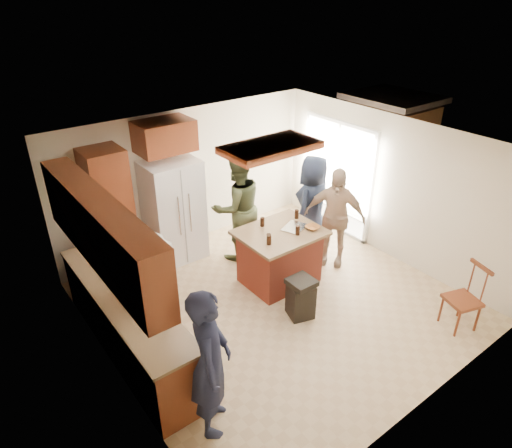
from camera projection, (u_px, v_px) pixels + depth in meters
room_shell at (382, 159)px, 10.12m from camera, size 8.00×5.20×5.00m
person_front_left at (210, 363)px, 4.72m from camera, size 0.77×0.81×1.80m
person_behind_left at (237, 208)px, 7.78m from camera, size 1.00×0.69×1.92m
person_behind_right at (312, 205)px, 8.02m from camera, size 1.01×0.81×1.79m
person_side_right at (334, 217)px, 7.66m from camera, size 1.01×1.14×1.75m
person_counter at (153, 293)px, 5.84m from camera, size 0.61×1.15×1.72m
left_cabinetry at (119, 293)px, 5.67m from camera, size 0.64×3.00×2.30m
back_wall_units at (125, 195)px, 7.22m from camera, size 1.80×0.60×2.45m
refrigerator at (174, 211)px, 7.80m from camera, size 0.90×0.76×1.80m
kitchen_island at (280, 256)px, 7.33m from camera, size 1.28×1.03×0.93m
island_items at (293, 228)px, 7.12m from camera, size 0.99×0.71×0.15m
trash_bin at (301, 297)px, 6.63m from camera, size 0.43×0.43×0.63m
spindle_chair at (464, 300)px, 6.36m from camera, size 0.53×0.53×0.99m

